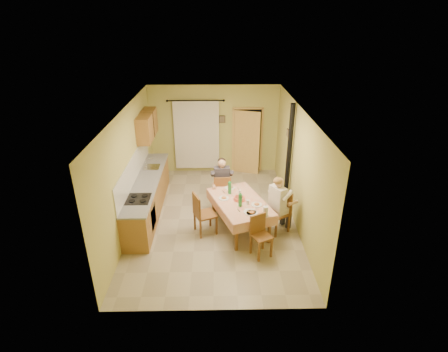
{
  "coord_description": "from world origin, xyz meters",
  "views": [
    {
      "loc": [
        0.09,
        -7.56,
        4.74
      ],
      "look_at": [
        0.25,
        0.1,
        1.15
      ],
      "focal_mm": 28.0,
      "sensor_mm": 36.0,
      "label": 1
    }
  ],
  "objects_px": {
    "chair_left": "(205,221)",
    "man_far": "(222,179)",
    "chair_far": "(222,199)",
    "chair_near": "(261,243)",
    "man_right": "(279,198)",
    "stove_flue": "(288,172)",
    "chair_right": "(278,220)",
    "dining_table": "(240,215)"
  },
  "relations": [
    {
      "from": "dining_table",
      "to": "chair_near",
      "type": "xyz_separation_m",
      "value": [
        0.39,
        -1.01,
        -0.09
      ]
    },
    {
      "from": "chair_near",
      "to": "chair_far",
      "type": "bearing_deg",
      "value": -95.34
    },
    {
      "from": "chair_far",
      "to": "chair_right",
      "type": "relative_size",
      "value": 0.98
    },
    {
      "from": "man_far",
      "to": "chair_far",
      "type": "bearing_deg",
      "value": -90.0
    },
    {
      "from": "dining_table",
      "to": "stove_flue",
      "type": "bearing_deg",
      "value": 19.42
    },
    {
      "from": "chair_left",
      "to": "man_right",
      "type": "distance_m",
      "value": 1.81
    },
    {
      "from": "dining_table",
      "to": "man_far",
      "type": "bearing_deg",
      "value": 92.88
    },
    {
      "from": "stove_flue",
      "to": "chair_far",
      "type": "bearing_deg",
      "value": -176.97
    },
    {
      "from": "chair_right",
      "to": "chair_left",
      "type": "relative_size",
      "value": 1.0
    },
    {
      "from": "dining_table",
      "to": "chair_right",
      "type": "xyz_separation_m",
      "value": [
        0.89,
        -0.09,
        -0.09
      ]
    },
    {
      "from": "chair_right",
      "to": "chair_far",
      "type": "bearing_deg",
      "value": 18.74
    },
    {
      "from": "chair_left",
      "to": "man_far",
      "type": "distance_m",
      "value": 1.32
    },
    {
      "from": "chair_far",
      "to": "chair_near",
      "type": "bearing_deg",
      "value": -70.78
    },
    {
      "from": "man_far",
      "to": "man_right",
      "type": "relative_size",
      "value": 1.0
    },
    {
      "from": "chair_far",
      "to": "stove_flue",
      "type": "xyz_separation_m",
      "value": [
        1.69,
        0.09,
        0.73
      ]
    },
    {
      "from": "chair_far",
      "to": "chair_near",
      "type": "relative_size",
      "value": 1.08
    },
    {
      "from": "chair_near",
      "to": "man_far",
      "type": "xyz_separation_m",
      "value": [
        -0.8,
        1.99,
        0.59
      ]
    },
    {
      "from": "man_far",
      "to": "chair_near",
      "type": "bearing_deg",
      "value": -70.91
    },
    {
      "from": "man_far",
      "to": "stove_flue",
      "type": "distance_m",
      "value": 1.7
    },
    {
      "from": "chair_far",
      "to": "man_far",
      "type": "height_order",
      "value": "man_far"
    },
    {
      "from": "chair_right",
      "to": "man_right",
      "type": "distance_m",
      "value": 0.59
    },
    {
      "from": "chair_right",
      "to": "man_far",
      "type": "height_order",
      "value": "man_far"
    },
    {
      "from": "chair_far",
      "to": "chair_right",
      "type": "distance_m",
      "value": 1.67
    },
    {
      "from": "man_right",
      "to": "stove_flue",
      "type": "relative_size",
      "value": 0.5
    },
    {
      "from": "chair_near",
      "to": "dining_table",
      "type": "bearing_deg",
      "value": -96.24
    },
    {
      "from": "dining_table",
      "to": "chair_right",
      "type": "height_order",
      "value": "chair_right"
    },
    {
      "from": "chair_right",
      "to": "stove_flue",
      "type": "xyz_separation_m",
      "value": [
        0.39,
        1.14,
        0.73
      ]
    },
    {
      "from": "chair_far",
      "to": "chair_left",
      "type": "xyz_separation_m",
      "value": [
        -0.42,
        -1.09,
        0.0
      ]
    },
    {
      "from": "dining_table",
      "to": "stove_flue",
      "type": "distance_m",
      "value": 1.78
    },
    {
      "from": "chair_near",
      "to": "chair_right",
      "type": "relative_size",
      "value": 0.91
    },
    {
      "from": "dining_table",
      "to": "chair_right",
      "type": "bearing_deg",
      "value": -25.76
    },
    {
      "from": "chair_left",
      "to": "dining_table",
      "type": "bearing_deg",
      "value": 76.3
    },
    {
      "from": "man_right",
      "to": "stove_flue",
      "type": "distance_m",
      "value": 1.23
    },
    {
      "from": "dining_table",
      "to": "chair_far",
      "type": "distance_m",
      "value": 1.05
    },
    {
      "from": "man_far",
      "to": "man_right",
      "type": "bearing_deg",
      "value": -42.67
    },
    {
      "from": "dining_table",
      "to": "chair_left",
      "type": "relative_size",
      "value": 1.99
    },
    {
      "from": "dining_table",
      "to": "chair_left",
      "type": "distance_m",
      "value": 0.84
    },
    {
      "from": "man_far",
      "to": "dining_table",
      "type": "bearing_deg",
      "value": -70.12
    },
    {
      "from": "chair_right",
      "to": "man_far",
      "type": "bearing_deg",
      "value": 18.37
    },
    {
      "from": "chair_far",
      "to": "man_far",
      "type": "bearing_deg",
      "value": 90.0
    },
    {
      "from": "chair_left",
      "to": "man_far",
      "type": "xyz_separation_m",
      "value": [
        0.42,
        1.11,
        0.59
      ]
    },
    {
      "from": "chair_near",
      "to": "man_right",
      "type": "distance_m",
      "value": 1.19
    }
  ]
}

